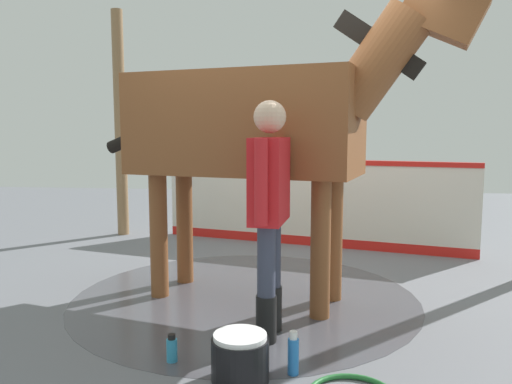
{
  "coord_description": "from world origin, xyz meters",
  "views": [
    {
      "loc": [
        -4.67,
        -0.35,
        1.5
      ],
      "look_at": [
        -0.69,
        0.1,
        1.01
      ],
      "focal_mm": 35.55,
      "sensor_mm": 36.0,
      "label": 1
    }
  ],
  "objects_px": {
    "horse": "(259,124)",
    "handler": "(270,202)",
    "bottle_spray": "(293,355)",
    "wash_bucket": "(240,358)",
    "bottle_shampoo": "(172,349)"
  },
  "relations": [
    {
      "from": "horse",
      "to": "handler",
      "type": "height_order",
      "value": "horse"
    },
    {
      "from": "handler",
      "to": "bottle_spray",
      "type": "height_order",
      "value": "handler"
    },
    {
      "from": "wash_bucket",
      "to": "bottle_spray",
      "type": "height_order",
      "value": "wash_bucket"
    },
    {
      "from": "wash_bucket",
      "to": "bottle_shampoo",
      "type": "distance_m",
      "value": 0.52
    },
    {
      "from": "bottle_shampoo",
      "to": "bottle_spray",
      "type": "bearing_deg",
      "value": -96.3
    },
    {
      "from": "handler",
      "to": "wash_bucket",
      "type": "relative_size",
      "value": 4.88
    },
    {
      "from": "horse",
      "to": "bottle_spray",
      "type": "distance_m",
      "value": 2.02
    },
    {
      "from": "bottle_shampoo",
      "to": "wash_bucket",
      "type": "bearing_deg",
      "value": -112.68
    },
    {
      "from": "wash_bucket",
      "to": "bottle_spray",
      "type": "distance_m",
      "value": 0.33
    },
    {
      "from": "bottle_shampoo",
      "to": "bottle_spray",
      "type": "height_order",
      "value": "bottle_spray"
    },
    {
      "from": "wash_bucket",
      "to": "bottle_spray",
      "type": "relative_size",
      "value": 1.26
    },
    {
      "from": "handler",
      "to": "wash_bucket",
      "type": "bearing_deg",
      "value": 86.58
    },
    {
      "from": "horse",
      "to": "bottle_spray",
      "type": "bearing_deg",
      "value": -60.7
    },
    {
      "from": "horse",
      "to": "handler",
      "type": "xyz_separation_m",
      "value": [
        -0.8,
        -0.16,
        -0.56
      ]
    },
    {
      "from": "bottle_shampoo",
      "to": "handler",
      "type": "bearing_deg",
      "value": -50.46
    }
  ]
}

